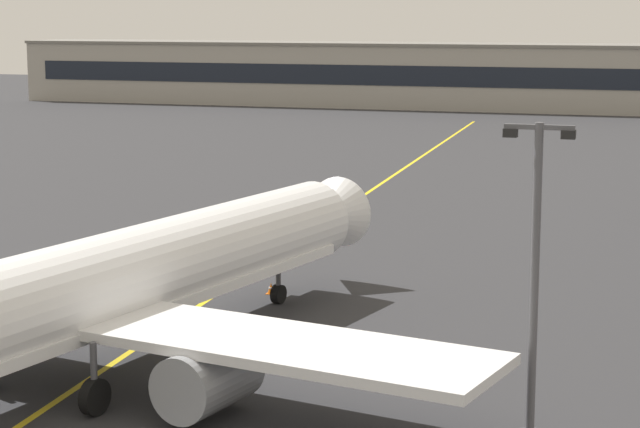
# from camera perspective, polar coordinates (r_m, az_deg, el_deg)

# --- Properties ---
(taxiway_centreline) EXTENTS (9.33, 179.79, 0.01)m
(taxiway_centreline) POSITION_cam_1_polar(r_m,az_deg,el_deg) (62.41, -3.53, -2.88)
(taxiway_centreline) COLOR yellow
(taxiway_centreline) RESTS_ON ground
(airliner_foreground) EXTENTS (32.32, 41.24, 11.65)m
(airliner_foreground) POSITION_cam_1_polar(r_m,az_deg,el_deg) (43.73, -12.00, -4.04)
(airliner_foreground) COLOR white
(airliner_foreground) RESTS_ON ground
(apron_lamp_post) EXTENTS (2.24, 0.90, 10.22)m
(apron_lamp_post) POSITION_cam_1_polar(r_m,az_deg,el_deg) (38.32, 10.33, -2.83)
(apron_lamp_post) COLOR #515156
(apron_lamp_post) RESTS_ON ground
(safety_cone_by_nose_gear) EXTENTS (0.44, 0.44, 0.55)m
(safety_cone_by_nose_gear) POSITION_cam_1_polar(r_m,az_deg,el_deg) (57.86, -2.38, -3.62)
(safety_cone_by_nose_gear) COLOR orange
(safety_cone_by_nose_gear) RESTS_ON ground
(terminal_building) EXTENTS (157.33, 12.40, 9.19)m
(terminal_building) POSITION_cam_1_polar(r_m,az_deg,el_deg) (167.69, 10.90, 6.50)
(terminal_building) COLOR #9E998E
(terminal_building) RESTS_ON ground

